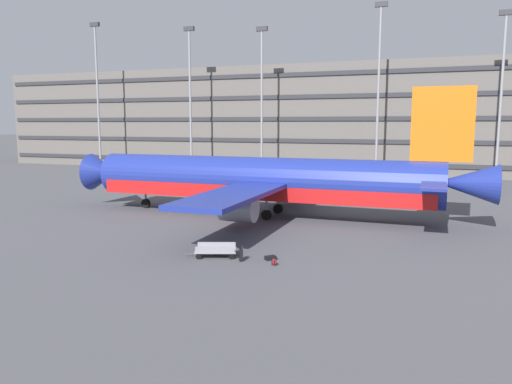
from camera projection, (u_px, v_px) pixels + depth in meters
ground_plane at (246, 215)px, 45.63m from camera, size 600.00×600.00×0.00m
terminal_structure at (342, 119)px, 89.98m from camera, size 136.89×18.43×18.55m
airliner at (264, 181)px, 44.71m from camera, size 38.58×30.97×11.37m
light_mast_far_left at (97, 88)px, 87.91m from camera, size 1.80×0.50×26.16m
light_mast_left at (190, 91)px, 81.73m from camera, size 1.80×0.50×24.27m
light_mast_center_left at (262, 92)px, 77.49m from camera, size 1.80×0.50×23.44m
light_mast_center_right at (379, 81)px, 71.22m from camera, size 1.80×0.50×25.67m
light_mast_right at (502, 87)px, 65.89m from camera, size 1.80×0.50×23.36m
suitcase_scuffed at (241, 255)px, 30.31m from camera, size 0.38×0.44×0.99m
suitcase_navy at (270, 258)px, 30.60m from camera, size 0.77×0.78×0.25m
backpack_silver at (274, 262)px, 29.38m from camera, size 0.42×0.34×0.47m
baggage_cart at (216, 250)px, 31.23m from camera, size 3.33×2.10×0.82m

